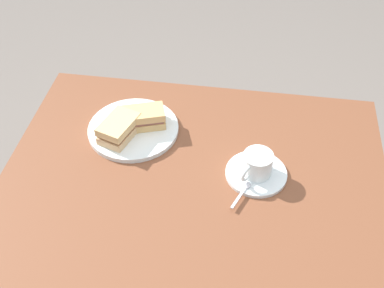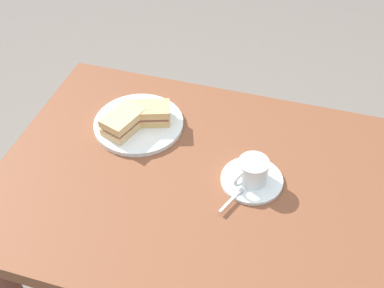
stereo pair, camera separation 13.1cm
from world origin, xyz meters
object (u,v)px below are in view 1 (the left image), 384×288
at_px(spoon, 244,190).
at_px(coffee_cup, 257,164).
at_px(dining_table, 193,205).
at_px(sandwich_back, 119,129).
at_px(sandwich_plate, 133,129).
at_px(sandwich_front, 141,118).
at_px(coffee_saucer, 256,173).

bearing_deg(spoon, coffee_cup, -112.23).
bearing_deg(dining_table, sandwich_back, -25.46).
height_order(dining_table, sandwich_plate, sandwich_plate).
bearing_deg(sandwich_front, spoon, 146.99).
xyz_separation_m(sandwich_front, coffee_saucer, (-0.34, 0.13, -0.04)).
bearing_deg(coffee_cup, spoon, 67.77).
height_order(sandwich_plate, sandwich_back, sandwich_back).
relative_size(coffee_saucer, spoon, 1.69).
bearing_deg(sandwich_plate, dining_table, 143.14).
bearing_deg(sandwich_front, coffee_cup, 158.37).
distance_m(sandwich_plate, spoon, 0.38).
relative_size(sandwich_front, coffee_cup, 1.48).
distance_m(dining_table, spoon, 0.19).
relative_size(sandwich_plate, sandwich_back, 1.92).
bearing_deg(sandwich_back, spoon, 157.81).
height_order(sandwich_back, coffee_cup, coffee_cup).
distance_m(dining_table, coffee_cup, 0.23).
height_order(sandwich_plate, sandwich_front, sandwich_front).
relative_size(sandwich_front, sandwich_back, 1.08).
bearing_deg(sandwich_back, coffee_saucer, 168.63).
xyz_separation_m(sandwich_back, spoon, (-0.36, 0.15, -0.03)).
xyz_separation_m(dining_table, coffee_saucer, (-0.16, -0.03, 0.13)).
distance_m(dining_table, sandwich_plate, 0.28).
height_order(sandwich_plate, spoon, spoon).
bearing_deg(sandwich_plate, coffee_saucer, 161.77).
distance_m(dining_table, sandwich_front, 0.29).
height_order(sandwich_plate, coffee_saucer, sandwich_plate).
distance_m(sandwich_back, spoon, 0.39).
distance_m(sandwich_plate, coffee_saucer, 0.38).
distance_m(dining_table, coffee_saucer, 0.21).
xyz_separation_m(coffee_saucer, coffee_cup, (0.00, 0.00, 0.04)).
bearing_deg(dining_table, sandwich_front, -42.72).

